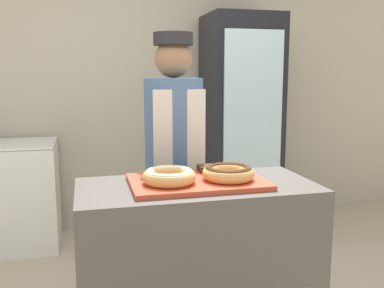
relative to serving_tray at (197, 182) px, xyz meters
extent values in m
cube|color=#BCB29E|center=(0.00, 2.13, 0.43)|extent=(8.00, 0.06, 2.70)
cube|color=#4C4742|center=(0.00, 0.00, -0.47)|extent=(1.14, 0.56, 0.91)
cube|color=#D84C33|center=(0.00, 0.00, 0.00)|extent=(0.64, 0.42, 0.02)
torus|color=tan|center=(-0.14, -0.04, 0.04)|extent=(0.25, 0.25, 0.06)
torus|color=beige|center=(-0.14, -0.04, 0.06)|extent=(0.23, 0.23, 0.04)
torus|color=tan|center=(0.14, -0.04, 0.04)|extent=(0.25, 0.25, 0.06)
torus|color=#472814|center=(0.14, -0.04, 0.06)|extent=(0.23, 0.23, 0.04)
cube|color=#382111|center=(-0.10, 0.15, 0.03)|extent=(0.10, 0.10, 0.03)
cube|color=#382111|center=(0.10, 0.15, 0.03)|extent=(0.10, 0.10, 0.03)
cylinder|color=#4C4C51|center=(0.00, 0.54, -0.52)|extent=(0.25, 0.25, 0.81)
cylinder|color=#4C6B99|center=(0.00, 0.54, 0.19)|extent=(0.35, 0.35, 0.61)
cube|color=silver|center=(0.00, 0.38, -0.21)|extent=(0.29, 0.02, 1.27)
sphere|color=#936B4C|center=(0.00, 0.54, 0.60)|extent=(0.22, 0.22, 0.22)
cylinder|color=#232328|center=(0.00, 0.54, 0.71)|extent=(0.23, 0.23, 0.07)
cube|color=black|center=(0.88, 1.77, 0.05)|extent=(0.64, 0.59, 1.96)
cube|color=silver|center=(0.88, 1.47, 0.09)|extent=(0.52, 0.02, 1.57)
camera|label=1|loc=(-0.51, -1.92, 0.51)|focal=40.00mm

